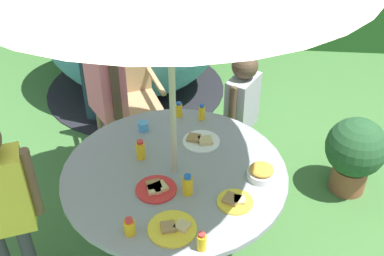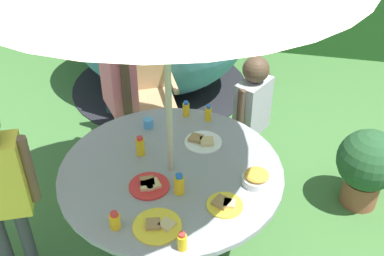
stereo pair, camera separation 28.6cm
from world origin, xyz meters
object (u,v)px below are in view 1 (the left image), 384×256
at_px(plate_mid_right, 156,188).
at_px(wooden_chair, 126,91).
at_px(plate_center_front, 201,141).
at_px(juice_bottle_front_edge, 179,110).
at_px(plate_far_right, 173,228).
at_px(juice_bottle_back_edge, 188,185).
at_px(juice_bottle_center_back, 130,227).
at_px(juice_bottle_far_left, 141,150).
at_px(juice_bottle_mid_left, 202,112).
at_px(child_in_grey_shirt, 242,103).
at_px(dome_tent, 131,22).
at_px(snack_bowl, 261,172).
at_px(cup_near, 143,126).
at_px(potted_plant, 355,152).
at_px(garden_table, 175,185).
at_px(child_in_pink_shirt, 105,83).
at_px(juice_bottle_near_right, 202,242).
at_px(plate_near_left, 235,201).

bearing_deg(plate_mid_right, wooden_chair, 109.15).
height_order(plate_center_front, juice_bottle_front_edge, juice_bottle_front_edge).
relative_size(plate_far_right, juice_bottle_back_edge, 1.97).
relative_size(juice_bottle_center_back, juice_bottle_back_edge, 0.79).
xyz_separation_m(juice_bottle_far_left, juice_bottle_mid_left, (0.35, 0.47, -0.01)).
distance_m(child_in_grey_shirt, juice_bottle_far_left, 0.97).
bearing_deg(dome_tent, juice_bottle_mid_left, -57.92).
distance_m(plate_center_front, juice_bottle_front_edge, 0.35).
xyz_separation_m(snack_bowl, plate_mid_right, (-0.60, -0.16, -0.03)).
height_order(dome_tent, cup_near, dome_tent).
relative_size(potted_plant, juice_bottle_mid_left, 5.40).
distance_m(potted_plant, juice_bottle_center_back, 1.99).
distance_m(plate_mid_right, juice_bottle_back_edge, 0.19).
distance_m(child_in_grey_shirt, cup_near, 0.80).
height_order(garden_table, juice_bottle_far_left, juice_bottle_far_left).
bearing_deg(child_in_pink_shirt, juice_bottle_far_left, -8.29).
distance_m(child_in_grey_shirt, plate_mid_right, 1.13).
height_order(plate_far_right, juice_bottle_back_edge, juice_bottle_back_edge).
bearing_deg(juice_bottle_mid_left, plate_center_front, -86.91).
xyz_separation_m(dome_tent, cup_near, (0.44, -1.79, 0.01)).
xyz_separation_m(juice_bottle_center_back, juice_bottle_front_edge, (0.13, 1.11, 0.00)).
relative_size(snack_bowl, juice_bottle_front_edge, 1.51).
bearing_deg(child_in_pink_shirt, potted_plant, 51.58).
distance_m(child_in_pink_shirt, juice_bottle_back_edge, 1.22).
relative_size(potted_plant, juice_bottle_center_back, 6.23).
bearing_deg(wooden_chair, dome_tent, 72.33).
bearing_deg(snack_bowl, juice_bottle_front_edge, 132.41).
bearing_deg(dome_tent, juice_bottle_center_back, -73.72).
relative_size(wooden_chair, child_in_grey_shirt, 0.89).
xyz_separation_m(wooden_chair, child_in_grey_shirt, (0.98, -0.37, 0.16)).
height_order(child_in_pink_shirt, juice_bottle_back_edge, child_in_pink_shirt).
height_order(child_in_pink_shirt, juice_bottle_near_right, child_in_pink_shirt).
relative_size(snack_bowl, plate_far_right, 0.66).
bearing_deg(plate_near_left, juice_bottle_near_right, -115.28).
height_order(juice_bottle_far_left, juice_bottle_mid_left, juice_bottle_far_left).
bearing_deg(child_in_pink_shirt, plate_center_front, 18.80).
distance_m(plate_far_right, juice_bottle_near_right, 0.20).
height_order(wooden_chair, plate_near_left, wooden_chair).
distance_m(juice_bottle_far_left, cup_near, 0.30).
relative_size(juice_bottle_mid_left, juice_bottle_front_edge, 1.06).
bearing_deg(juice_bottle_far_left, wooden_chair, 107.30).
bearing_deg(potted_plant, plate_near_left, -132.53).
distance_m(potted_plant, plate_center_front, 1.30).
relative_size(potted_plant, juice_bottle_back_edge, 4.91).
xyz_separation_m(wooden_chair, plate_mid_right, (0.48, -1.38, 0.19)).
bearing_deg(plate_far_right, juice_bottle_front_edge, 94.62).
bearing_deg(juice_bottle_center_back, juice_bottle_near_right, -10.10).
bearing_deg(plate_far_right, potted_plant, 44.82).
height_order(garden_table, juice_bottle_center_back, juice_bottle_center_back).
xyz_separation_m(child_in_pink_shirt, plate_mid_right, (0.53, -0.98, -0.10)).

